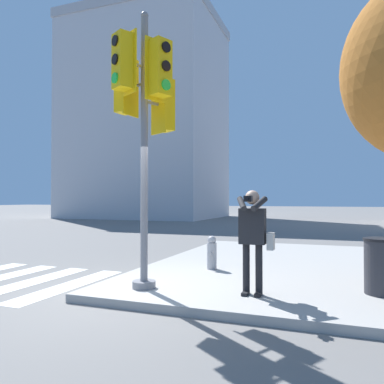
{
  "coord_description": "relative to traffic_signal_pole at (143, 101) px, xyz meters",
  "views": [
    {
      "loc": [
        3.43,
        -5.3,
        1.62
      ],
      "look_at": [
        1.29,
        0.38,
        1.74
      ],
      "focal_mm": 35.0,
      "sensor_mm": 36.0,
      "label": 1
    }
  ],
  "objects": [
    {
      "name": "trash_bin",
      "position": [
        3.69,
        0.97,
        -2.69
      ],
      "size": [
        0.57,
        0.57,
        0.87
      ],
      "color": "#2D2D33",
      "rests_on": "sidewalk_corner"
    },
    {
      "name": "person_photographer",
      "position": [
        1.81,
        0.23,
        -2.16
      ],
      "size": [
        0.58,
        0.54,
        1.62
      ],
      "color": "black",
      "rests_on": "sidewalk_corner"
    },
    {
      "name": "traffic_signal_pole",
      "position": [
        0.0,
        0.0,
        0.0
      ],
      "size": [
        1.13,
        1.09,
        4.66
      ],
      "color": "slate",
      "rests_on": "sidewalk_corner"
    },
    {
      "name": "sidewalk_corner",
      "position": [
        3.04,
        3.24,
        -3.2
      ],
      "size": [
        8.0,
        8.0,
        0.14
      ],
      "color": "#9E9B96",
      "rests_on": "ground_plane"
    },
    {
      "name": "ground_plane",
      "position": [
        -0.46,
        -0.26,
        -3.27
      ],
      "size": [
        160.0,
        160.0,
        0.0
      ],
      "primitive_type": "plane",
      "color": "slate"
    },
    {
      "name": "building_left",
      "position": [
        -12.69,
        24.33,
        5.6
      ],
      "size": [
        12.87,
        10.01,
        17.71
      ],
      "color": "#BCBCC1",
      "rests_on": "ground_plane"
    },
    {
      "name": "fire_hydrant",
      "position": [
        0.55,
        2.05,
        -2.79
      ],
      "size": [
        0.2,
        0.26,
        0.7
      ],
      "color": "#99999E",
      "rests_on": "sidewalk_corner"
    }
  ]
}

